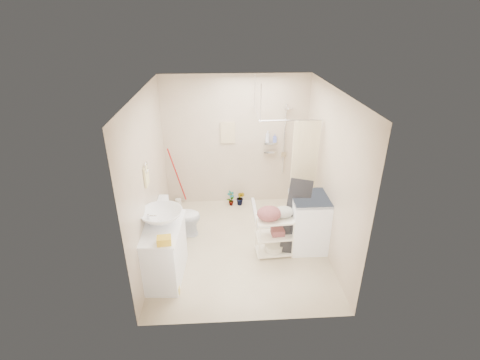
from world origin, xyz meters
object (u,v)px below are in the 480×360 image
object	(u,v)px
toilet	(180,217)
washing_machine	(310,222)
laundry_rack	(274,233)
vanity	(164,252)

from	to	relation	value
toilet	washing_machine	world-z (taller)	washing_machine
toilet	washing_machine	size ratio (longest dim) A/B	0.77
washing_machine	laundry_rack	world-z (taller)	washing_machine
vanity	toilet	distance (m)	1.09
toilet	washing_machine	bearing A→B (deg)	-101.70
vanity	laundry_rack	xyz separation A→B (m)	(1.69, 0.44, -0.03)
laundry_rack	vanity	bearing A→B (deg)	-169.27
vanity	laundry_rack	world-z (taller)	vanity
vanity	toilet	world-z (taller)	vanity
vanity	laundry_rack	bearing A→B (deg)	18.51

